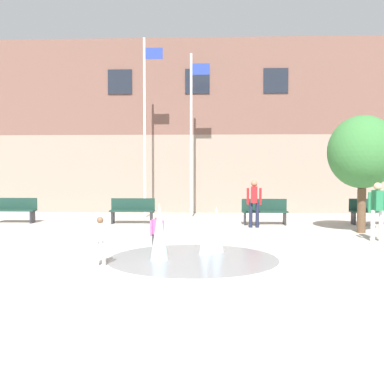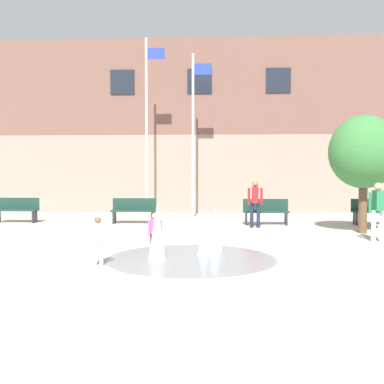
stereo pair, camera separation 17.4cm
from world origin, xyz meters
The scene contains 14 objects.
ground_plane centered at (0.00, 0.00, 0.00)m, with size 100.00×100.00×0.00m, color #B2ADA3.
library_building centered at (0.00, 17.30, 3.94)m, with size 36.00×6.05×7.89m.
splash_fountain centered at (0.13, 3.81, 0.43)m, with size 3.68×3.68×1.22m.
park_bench_far_left centered at (-6.62, 10.12, 0.48)m, with size 1.60×0.44×0.91m.
park_bench_center centered at (-2.23, 10.06, 0.48)m, with size 1.60×0.44×0.91m.
park_bench_near_trashcan centered at (2.51, 9.91, 0.48)m, with size 1.60×0.44×0.91m.
park_bench_far_right centered at (6.38, 10.13, 0.48)m, with size 1.60×0.44×0.91m.
child_with_pink_shirt centered at (-0.57, 3.60, 0.58)m, with size 0.31×0.24×0.99m.
teen_by_trashcan centered at (5.09, 6.21, 0.93)m, with size 0.50×0.35×1.59m.
child_running centered at (-1.61, 2.76, 0.58)m, with size 0.31×0.23×0.99m.
adult_near_bench centered at (2.06, 9.07, 0.93)m, with size 0.50×0.37×1.59m.
flagpole_left centered at (-2.06, 12.25, 3.88)m, with size 0.80×0.10×7.29m.
flagpole_right centered at (-0.16, 12.25, 3.56)m, with size 0.80×0.10×6.65m.
street_tree_near_building centered at (5.24, 7.89, 2.47)m, with size 2.09×2.09×3.60m.
Camera 1 is at (0.58, -6.05, 1.89)m, focal length 42.00 mm.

